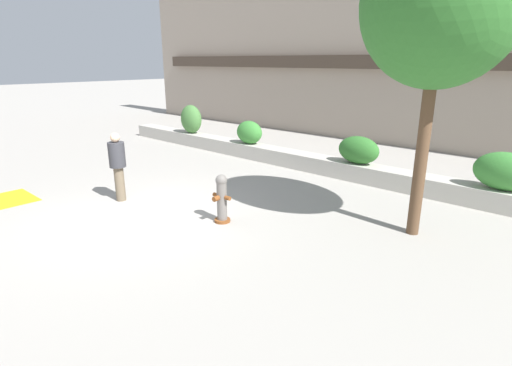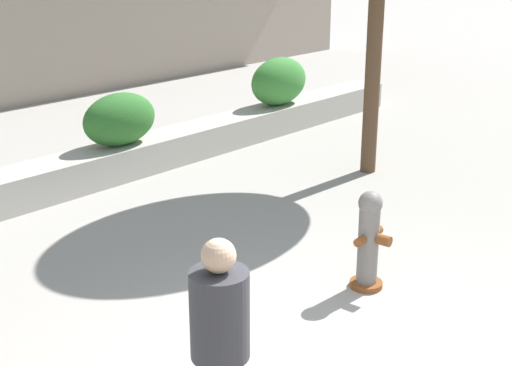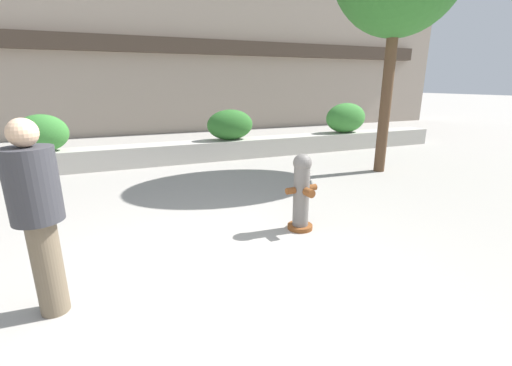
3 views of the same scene
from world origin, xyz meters
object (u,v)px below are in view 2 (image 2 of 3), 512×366
object	(u,v)px
hedge_bush_3	(279,81)
fire_hydrant	(369,239)
hedge_bush_2	(120,119)
pedestrian	(220,341)

from	to	relation	value
hedge_bush_3	fire_hydrant	xyz separation A→B (m)	(-4.34, -4.93, -0.40)
hedge_bush_2	fire_hydrant	world-z (taller)	hedge_bush_2
hedge_bush_3	pedestrian	world-z (taller)	pedestrian
hedge_bush_2	hedge_bush_3	xyz separation A→B (m)	(3.75, 0.00, 0.05)
hedge_bush_2	hedge_bush_3	world-z (taller)	hedge_bush_3
hedge_bush_2	hedge_bush_3	size ratio (longest dim) A/B	0.93
hedge_bush_2	pedestrian	bearing A→B (deg)	-121.85
hedge_bush_2	hedge_bush_3	bearing A→B (deg)	0.00
hedge_bush_3	fire_hydrant	world-z (taller)	hedge_bush_3
pedestrian	hedge_bush_3	bearing A→B (deg)	38.01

